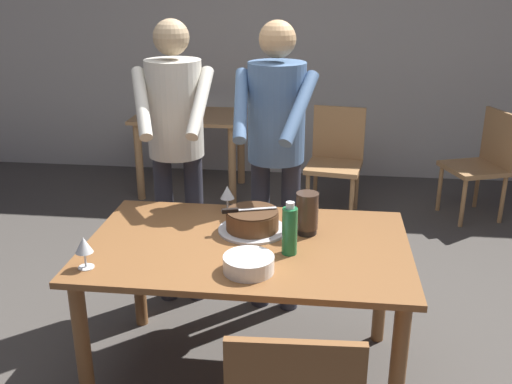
{
  "coord_description": "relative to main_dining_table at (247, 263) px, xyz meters",
  "views": [
    {
      "loc": [
        0.34,
        -2.47,
        1.94
      ],
      "look_at": [
        0.01,
        0.29,
        0.9
      ],
      "focal_mm": 40.93,
      "sensor_mm": 36.0,
      "label": 1
    }
  ],
  "objects": [
    {
      "name": "ground_plane",
      "position": [
        0.0,
        0.0,
        -0.64
      ],
      "size": [
        14.0,
        14.0,
        0.0
      ],
      "primitive_type": "plane",
      "color": "#4C4742"
    },
    {
      "name": "back_wall",
      "position": [
        0.0,
        3.36,
        0.71
      ],
      "size": [
        10.0,
        0.12,
        2.7
      ],
      "primitive_type": "cube",
      "color": "beige",
      "rests_on": "ground_plane"
    },
    {
      "name": "main_dining_table",
      "position": [
        0.0,
        0.0,
        0.0
      ],
      "size": [
        1.52,
        0.95,
        0.75
      ],
      "color": "brown",
      "rests_on": "ground_plane"
    },
    {
      "name": "cake_on_platter",
      "position": [
        0.01,
        0.14,
        0.16
      ],
      "size": [
        0.34,
        0.34,
        0.11
      ],
      "color": "silver",
      "rests_on": "main_dining_table"
    },
    {
      "name": "cake_knife",
      "position": [
        -0.06,
        0.12,
        0.22
      ],
      "size": [
        0.26,
        0.1,
        0.02
      ],
      "color": "silver",
      "rests_on": "cake_on_platter"
    },
    {
      "name": "plate_stack",
      "position": [
        0.04,
        -0.27,
        0.14
      ],
      "size": [
        0.22,
        0.22,
        0.07
      ],
      "color": "white",
      "rests_on": "main_dining_table"
    },
    {
      "name": "wine_glass_near",
      "position": [
        -0.66,
        -0.33,
        0.21
      ],
      "size": [
        0.08,
        0.08,
        0.14
      ],
      "color": "silver",
      "rests_on": "main_dining_table"
    },
    {
      "name": "wine_glass_far",
      "position": [
        -0.16,
        0.38,
        0.21
      ],
      "size": [
        0.08,
        0.08,
        0.14
      ],
      "color": "silver",
      "rests_on": "main_dining_table"
    },
    {
      "name": "water_bottle",
      "position": [
        0.2,
        -0.08,
        0.22
      ],
      "size": [
        0.07,
        0.07,
        0.25
      ],
      "color": "#1E6B38",
      "rests_on": "main_dining_table"
    },
    {
      "name": "hurricane_lamp",
      "position": [
        0.27,
        0.15,
        0.21
      ],
      "size": [
        0.11,
        0.11,
        0.21
      ],
      "color": "black",
      "rests_on": "main_dining_table"
    },
    {
      "name": "person_cutting_cake",
      "position": [
        0.07,
        0.68,
        0.43
      ],
      "size": [
        0.46,
        0.57,
        1.72
      ],
      "color": "#2D2D38",
      "rests_on": "ground_plane"
    },
    {
      "name": "person_standing_beside",
      "position": [
        -0.51,
        0.71,
        0.43
      ],
      "size": [
        0.46,
        0.57,
        1.72
      ],
      "color": "#2D2D38",
      "rests_on": "ground_plane"
    },
    {
      "name": "background_table",
      "position": [
        -0.88,
        2.66,
        -0.07
      ],
      "size": [
        1.0,
        0.7,
        0.74
      ],
      "color": "tan",
      "rests_on": "ground_plane"
    },
    {
      "name": "background_chair_0",
      "position": [
        0.45,
        2.29,
        -0.15
      ],
      "size": [
        0.5,
        0.5,
        0.9
      ],
      "color": "tan",
      "rests_on": "ground_plane"
    },
    {
      "name": "background_chair_1",
      "position": [
        1.66,
        2.34,
        -0.15
      ],
      "size": [
        0.56,
        0.56,
        0.9
      ],
      "color": "tan",
      "rests_on": "ground_plane"
    }
  ]
}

